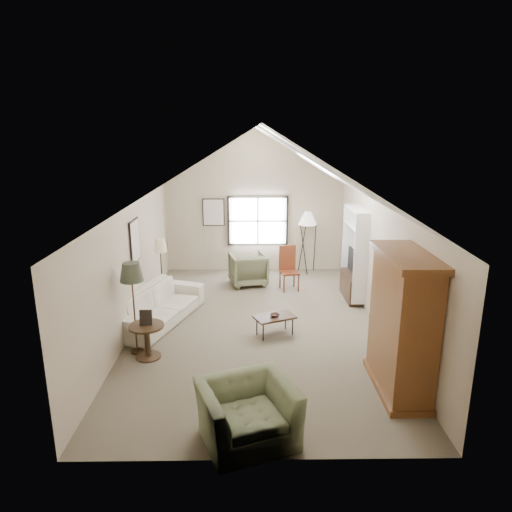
{
  "coord_description": "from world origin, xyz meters",
  "views": [
    {
      "loc": [
        -0.12,
        -8.75,
        3.93
      ],
      "look_at": [
        0.0,
        0.4,
        1.4
      ],
      "focal_mm": 32.0,
      "sensor_mm": 36.0,
      "label": 1
    }
  ],
  "objects_px": {
    "armchair_far": "(248,269)",
    "coffee_table": "(275,326)",
    "armoire": "(402,324)",
    "side_table": "(147,341)",
    "armchair_near": "(247,413)",
    "side_chair": "(289,269)",
    "sofa": "(159,305)"
  },
  "relations": [
    {
      "from": "armchair_near",
      "to": "coffee_table",
      "type": "bearing_deg",
      "value": 59.9
    },
    {
      "from": "sofa",
      "to": "side_table",
      "type": "height_order",
      "value": "sofa"
    },
    {
      "from": "armoire",
      "to": "armchair_near",
      "type": "bearing_deg",
      "value": -153.05
    },
    {
      "from": "armchair_near",
      "to": "armchair_far",
      "type": "height_order",
      "value": "armchair_far"
    },
    {
      "from": "armchair_near",
      "to": "coffee_table",
      "type": "relative_size",
      "value": 1.53
    },
    {
      "from": "armoire",
      "to": "coffee_table",
      "type": "height_order",
      "value": "armoire"
    },
    {
      "from": "side_chair",
      "to": "armchair_far",
      "type": "bearing_deg",
      "value": 144.93
    },
    {
      "from": "armchair_far",
      "to": "side_table",
      "type": "distance_m",
      "value": 4.38
    },
    {
      "from": "coffee_table",
      "to": "armoire",
      "type": "bearing_deg",
      "value": -47.16
    },
    {
      "from": "armoire",
      "to": "sofa",
      "type": "xyz_separation_m",
      "value": [
        -4.23,
        2.67,
        -0.74
      ]
    },
    {
      "from": "armchair_near",
      "to": "armoire",
      "type": "bearing_deg",
      "value": 6.28
    },
    {
      "from": "armchair_near",
      "to": "coffee_table",
      "type": "xyz_separation_m",
      "value": [
        0.52,
        3.16,
        -0.19
      ]
    },
    {
      "from": "armchair_far",
      "to": "armchair_near",
      "type": "bearing_deg",
      "value": 76.34
    },
    {
      "from": "side_chair",
      "to": "sofa",
      "type": "bearing_deg",
      "value": -158.07
    },
    {
      "from": "armoire",
      "to": "armchair_far",
      "type": "distance_m",
      "value": 5.64
    },
    {
      "from": "sofa",
      "to": "side_chair",
      "type": "distance_m",
      "value": 3.52
    },
    {
      "from": "sofa",
      "to": "side_table",
      "type": "distance_m",
      "value": 1.6
    },
    {
      "from": "side_table",
      "to": "coffee_table",
      "type": "bearing_deg",
      "value": 21.15
    },
    {
      "from": "armoire",
      "to": "side_table",
      "type": "xyz_separation_m",
      "value": [
        -4.13,
        1.07,
        -0.79
      ]
    },
    {
      "from": "armchair_far",
      "to": "side_table",
      "type": "height_order",
      "value": "armchair_far"
    },
    {
      "from": "armoire",
      "to": "armchair_near",
      "type": "distance_m",
      "value": 2.73
    },
    {
      "from": "side_table",
      "to": "armoire",
      "type": "bearing_deg",
      "value": -14.51
    },
    {
      "from": "armchair_near",
      "to": "side_table",
      "type": "height_order",
      "value": "armchair_near"
    },
    {
      "from": "sofa",
      "to": "armchair_far",
      "type": "bearing_deg",
      "value": -18.9
    },
    {
      "from": "armoire",
      "to": "side_table",
      "type": "bearing_deg",
      "value": 165.49
    },
    {
      "from": "armchair_far",
      "to": "coffee_table",
      "type": "xyz_separation_m",
      "value": [
        0.54,
        -3.11,
        -0.22
      ]
    },
    {
      "from": "sofa",
      "to": "armchair_far",
      "type": "height_order",
      "value": "armchair_far"
    },
    {
      "from": "armoire",
      "to": "coffee_table",
      "type": "distance_m",
      "value": 2.83
    },
    {
      "from": "armchair_near",
      "to": "armchair_far",
      "type": "xyz_separation_m",
      "value": [
        -0.01,
        6.27,
        0.03
      ]
    },
    {
      "from": "coffee_table",
      "to": "side_chair",
      "type": "bearing_deg",
      "value": 79.17
    },
    {
      "from": "armchair_far",
      "to": "coffee_table",
      "type": "distance_m",
      "value": 3.17
    },
    {
      "from": "sofa",
      "to": "armchair_far",
      "type": "xyz_separation_m",
      "value": [
        1.87,
        2.41,
        0.05
      ]
    }
  ]
}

